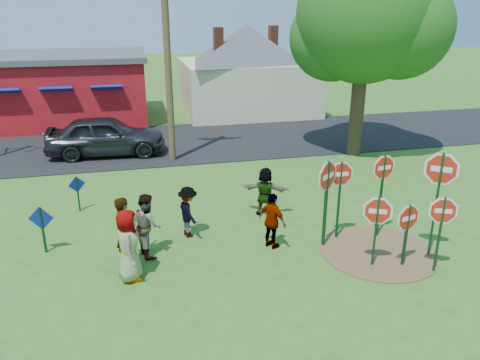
% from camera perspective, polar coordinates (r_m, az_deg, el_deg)
% --- Properties ---
extents(ground, '(120.00, 120.00, 0.00)m').
position_cam_1_polar(ground, '(13.10, -3.43, -8.92)').
color(ground, '#37631C').
rests_on(ground, ground).
extents(road, '(120.00, 7.50, 0.04)m').
position_cam_1_polar(road, '(23.73, -8.32, 4.53)').
color(road, black).
rests_on(road, ground).
extents(dirt_patch, '(3.20, 3.20, 0.03)m').
position_cam_1_polar(dirt_patch, '(13.68, 16.47, -8.39)').
color(dirt_patch, brown).
rests_on(dirt_patch, ground).
extents(red_building, '(9.40, 7.69, 3.90)m').
position_cam_1_polar(red_building, '(29.83, -20.51, 10.53)').
color(red_building, maroon).
rests_on(red_building, ground).
extents(cream_house, '(9.40, 9.40, 6.50)m').
position_cam_1_polar(cream_house, '(30.39, 0.83, 13.77)').
color(cream_house, beige).
rests_on(cream_house, ground).
extents(stop_sign_a, '(0.92, 0.44, 2.07)m').
position_cam_1_polar(stop_sign_a, '(12.37, 16.38, -4.32)').
color(stop_sign_a, '#103B1D').
rests_on(stop_sign_a, ground).
extents(stop_sign_b, '(0.99, 0.07, 2.49)m').
position_cam_1_polar(stop_sign_b, '(13.48, 12.14, -0.10)').
color(stop_sign_b, '#103B1D').
rests_on(stop_sign_b, ground).
extents(stop_sign_c, '(0.96, 0.71, 3.08)m').
position_cam_1_polar(stop_sign_c, '(13.15, 23.16, -0.13)').
color(stop_sign_c, '#103B1D').
rests_on(stop_sign_c, ground).
extents(stop_sign_d, '(0.97, 0.14, 2.64)m').
position_cam_1_polar(stop_sign_d, '(13.84, 17.03, 0.54)').
color(stop_sign_d, '#103B1D').
rests_on(stop_sign_d, ground).
extents(stop_sign_e, '(0.95, 0.23, 1.86)m').
position_cam_1_polar(stop_sign_e, '(12.68, 19.76, -4.90)').
color(stop_sign_e, '#103B1D').
rests_on(stop_sign_e, ground).
extents(stop_sign_f, '(0.88, 0.37, 2.19)m').
position_cam_1_polar(stop_sign_f, '(12.55, 23.44, -4.12)').
color(stop_sign_f, '#103B1D').
rests_on(stop_sign_f, ground).
extents(stop_sign_g, '(0.97, 0.68, 2.70)m').
position_cam_1_polar(stop_sign_g, '(12.92, 10.55, -0.54)').
color(stop_sign_g, '#103B1D').
rests_on(stop_sign_g, ground).
extents(blue_diamond_c, '(0.68, 0.15, 1.38)m').
position_cam_1_polar(blue_diamond_c, '(13.84, -23.00, -5.00)').
color(blue_diamond_c, '#103B1D').
rests_on(blue_diamond_c, ground).
extents(blue_diamond_d, '(0.52, 0.24, 1.22)m').
position_cam_1_polar(blue_diamond_d, '(16.28, -19.21, -1.10)').
color(blue_diamond_d, '#103B1D').
rests_on(blue_diamond_d, ground).
extents(person_a, '(0.61, 0.92, 1.86)m').
position_cam_1_polar(person_a, '(11.84, -13.45, -7.76)').
color(person_a, '#41448F').
rests_on(person_a, ground).
extents(person_b, '(0.63, 0.80, 1.93)m').
position_cam_1_polar(person_b, '(12.44, -13.81, -6.18)').
color(person_b, '#236757').
rests_on(person_b, ground).
extents(person_c, '(0.86, 1.00, 1.77)m').
position_cam_1_polar(person_c, '(12.90, -11.23, -5.36)').
color(person_c, brown).
rests_on(person_c, ground).
extents(person_d, '(0.79, 1.10, 1.54)m').
position_cam_1_polar(person_d, '(13.78, -6.33, -3.89)').
color(person_d, '#38383E').
rests_on(person_d, ground).
extents(person_e, '(0.83, 1.02, 1.62)m').
position_cam_1_polar(person_e, '(13.06, 3.97, -5.02)').
color(person_e, '#522B5A').
rests_on(person_e, ground).
extents(person_f, '(1.56, 1.07, 1.61)m').
position_cam_1_polar(person_f, '(15.11, 3.09, -1.40)').
color(person_f, '#1F512B').
rests_on(person_f, ground).
extents(suv, '(5.34, 2.39, 1.78)m').
position_cam_1_polar(suv, '(22.11, -16.03, 5.22)').
color(suv, '#2C2C30').
rests_on(suv, road).
extents(utility_pole, '(2.29, 0.43, 9.40)m').
position_cam_1_polar(utility_pole, '(20.03, -8.90, 15.95)').
color(utility_pole, '#4C3823').
rests_on(utility_pole, ground).
extents(leafy_tree, '(6.37, 5.82, 9.06)m').
position_cam_1_polar(leafy_tree, '(21.46, 15.34, 18.15)').
color(leafy_tree, '#382819').
rests_on(leafy_tree, ground).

